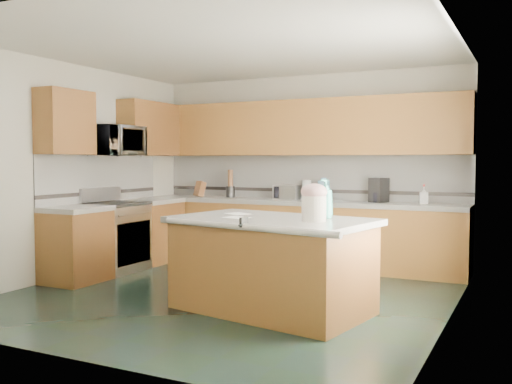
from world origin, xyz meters
The scene contains 52 objects.
floor centered at (0.00, 0.00, 0.00)m, with size 4.60×4.60×0.00m, color black.
ceiling centered at (0.00, 0.00, 2.70)m, with size 4.60×4.60×0.00m, color white.
wall_back centered at (0.00, 2.32, 1.35)m, with size 4.60×0.04×2.70m, color silver.
wall_front centered at (0.00, -2.32, 1.35)m, with size 4.60×0.04×2.70m, color silver.
wall_left centered at (-2.32, 0.00, 1.35)m, with size 0.04×4.60×2.70m, color silver.
wall_right centered at (2.32, 0.00, 1.35)m, with size 0.04×4.60×2.70m, color silver.
back_base_cab centered at (0.00, 2.00, 0.43)m, with size 4.60×0.60×0.86m, color #3B220F.
back_countertop centered at (0.00, 2.00, 0.89)m, with size 4.60×0.64×0.06m, color white.
back_upper_cab centered at (0.00, 2.13, 1.94)m, with size 4.60×0.33×0.78m, color #3B220F.
back_backsplash centered at (0.00, 2.29, 1.24)m, with size 4.60×0.02×0.63m, color silver.
back_accent_band centered at (0.00, 2.28, 1.04)m, with size 4.60×0.01×0.05m, color black.
left_base_cab_rear centered at (-2.00, 1.29, 0.43)m, with size 0.60×0.82×0.86m, color #3B220F.
left_counter_rear centered at (-2.00, 1.29, 0.89)m, with size 0.64×0.82×0.06m, color white.
left_base_cab_front centered at (-2.00, -0.24, 0.43)m, with size 0.60×0.72×0.86m, color #3B220F.
left_counter_front centered at (-2.00, -0.24, 0.89)m, with size 0.64×0.72×0.06m, color white.
left_backsplash centered at (-2.29, 0.55, 1.24)m, with size 0.02×2.30×0.63m, color silver.
left_accent_band centered at (-2.28, 0.55, 1.04)m, with size 0.01×2.30×0.05m, color black.
left_upper_cab_rear centered at (-2.13, 1.42, 1.94)m, with size 0.33×1.09×0.78m, color #3B220F.
left_upper_cab_front centered at (-2.13, -0.24, 1.94)m, with size 0.33×0.72×0.78m, color #3B220F.
range_body centered at (-2.00, 0.50, 0.44)m, with size 0.60×0.76×0.88m, color #B7B7BC.
range_oven_door centered at (-1.71, 0.50, 0.40)m, with size 0.02×0.68×0.55m, color black.
range_cooktop centered at (-2.00, 0.50, 0.90)m, with size 0.62×0.78×0.04m, color black.
range_handle centered at (-1.68, 0.50, 0.78)m, with size 0.02×0.02×0.66m, color #B7B7BC.
range_backguard centered at (-2.26, 0.50, 1.02)m, with size 0.06×0.76×0.18m, color #B7B7BC.
microwave centered at (-2.00, 0.50, 1.73)m, with size 0.73×0.50×0.41m, color #B7B7BC.
island_base centered at (0.69, -0.40, 0.43)m, with size 1.81×1.04×0.86m, color #3B220F.
island_top centered at (0.69, -0.40, 0.89)m, with size 1.91×1.14×0.06m, color white.
island_bullnose centered at (0.69, -0.97, 0.89)m, with size 0.06×0.06×1.91m, color white.
treat_jar centered at (1.18, -0.53, 1.04)m, with size 0.23×0.23×0.24m, color white.
treat_jar_lid centered at (1.18, -0.53, 1.19)m, with size 0.25×0.25×0.15m, color #C89497.
treat_jar_knob centered at (1.18, -0.53, 1.24)m, with size 0.03×0.03×0.08m, color tan.
treat_jar_knob_end_l centered at (1.14, -0.53, 1.24)m, with size 0.04×0.04×0.04m, color tan.
treat_jar_knob_end_r centered at (1.22, -0.53, 1.24)m, with size 0.04×0.04×0.04m, color tan.
soap_bottle_island centered at (1.17, -0.19, 1.11)m, with size 0.14×0.15×0.38m, color teal.
paper_sheet_a centered at (0.38, -0.54, 0.92)m, with size 0.24×0.18×0.00m, color white.
paper_sheet_b centered at (0.21, -0.19, 0.92)m, with size 0.25×0.19×0.00m, color white.
clamp_body centered at (0.67, -0.95, 0.93)m, with size 0.03×0.10×0.09m, color black.
clamp_handle centered at (0.67, -1.01, 0.91)m, with size 0.02×0.02×0.07m, color black.
knife_block centered at (-1.66, 2.05, 1.04)m, with size 0.13×0.11×0.23m, color #472814.
utensil_crock centered at (-1.14, 2.08, 1.00)m, with size 0.14×0.14×0.17m, color black.
utensil_bundle centered at (-1.14, 2.08, 1.21)m, with size 0.08×0.08×0.25m, color #472814.
toaster_oven centered at (-0.19, 2.05, 1.02)m, with size 0.36×0.24×0.21m, color #B7B7BC.
toaster_oven_door centered at (-0.19, 1.94, 1.02)m, with size 0.32×0.01×0.17m, color black.
paper_towel centered at (0.09, 2.10, 1.06)m, with size 0.12×0.12×0.28m, color white.
paper_towel_base centered at (0.09, 2.10, 0.93)m, with size 0.19×0.19×0.01m, color #B7B7BC.
water_jug centered at (0.35, 2.06, 1.06)m, with size 0.17×0.17×0.28m, color #69A5C8.
water_jug_neck centered at (0.35, 2.06, 1.22)m, with size 0.08×0.08×0.04m, color #69A5C8.
coffee_maker centered at (1.12, 2.08, 1.08)m, with size 0.19×0.21×0.33m, color black.
coffee_carafe centered at (1.12, 2.03, 0.99)m, with size 0.13×0.13×0.13m, color black.
soap_bottle_back centered at (1.71, 2.05, 1.03)m, with size 0.10×0.10×0.22m, color white.
soap_back_cap centered at (1.71, 2.05, 1.16)m, with size 0.02×0.02×0.03m, color red.
window_light_proxy centered at (2.29, -0.20, 1.50)m, with size 0.02×1.40×1.10m, color white.
Camera 1 is at (3.01, -5.43, 1.48)m, focal length 40.00 mm.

